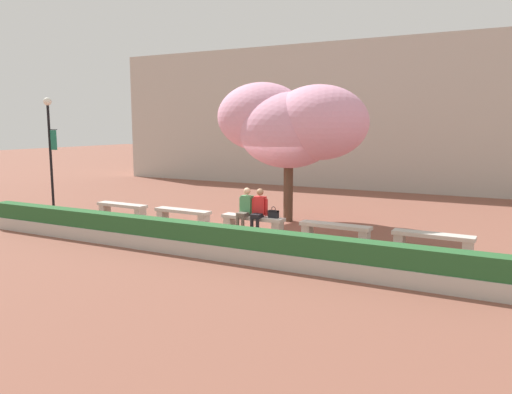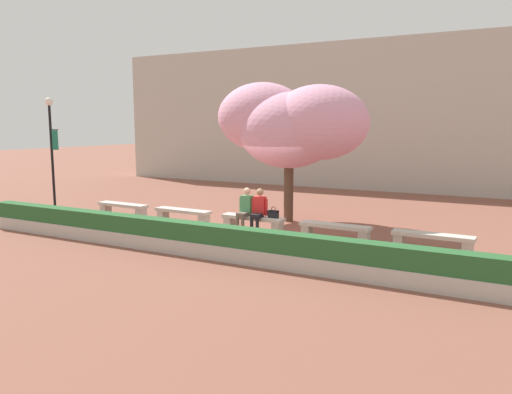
{
  "view_description": "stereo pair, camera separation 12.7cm",
  "coord_description": "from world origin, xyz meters",
  "px_view_note": "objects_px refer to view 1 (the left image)",
  "views": [
    {
      "loc": [
        6.86,
        -12.94,
        3.16
      ],
      "look_at": [
        0.0,
        0.2,
        1.0
      ],
      "focal_mm": 35.0,
      "sensor_mm": 36.0,
      "label": 1
    },
    {
      "loc": [
        6.97,
        -12.88,
        3.16
      ],
      "look_at": [
        0.0,
        0.2,
        1.0
      ],
      "focal_mm": 35.0,
      "sensor_mm": 36.0,
      "label": 2
    }
  ],
  "objects_px": {
    "stone_bench_near_west": "(183,214)",
    "cherry_tree_main": "(291,124)",
    "stone_bench_west_end": "(122,208)",
    "lamp_post_with_banner": "(50,144)",
    "stone_bench_center": "(253,221)",
    "person_seated_left": "(246,208)",
    "person_seated_right": "(259,209)",
    "stone_bench_near_east": "(335,229)",
    "handbag": "(273,214)",
    "stone_bench_east_end": "(433,239)"
  },
  "relations": [
    {
      "from": "stone_bench_near_east",
      "to": "cherry_tree_main",
      "type": "height_order",
      "value": "cherry_tree_main"
    },
    {
      "from": "stone_bench_center",
      "to": "stone_bench_east_end",
      "type": "xyz_separation_m",
      "value": [
        5.13,
        0.0,
        0.0
      ]
    },
    {
      "from": "stone_bench_near_west",
      "to": "handbag",
      "type": "height_order",
      "value": "handbag"
    },
    {
      "from": "person_seated_left",
      "to": "stone_bench_west_end",
      "type": "bearing_deg",
      "value": 179.38
    },
    {
      "from": "stone_bench_east_end",
      "to": "person_seated_left",
      "type": "xyz_separation_m",
      "value": [
        -5.36,
        -0.05,
        0.39
      ]
    },
    {
      "from": "stone_bench_center",
      "to": "stone_bench_near_east",
      "type": "distance_m",
      "value": 2.57
    },
    {
      "from": "lamp_post_with_banner",
      "to": "stone_bench_east_end",
      "type": "bearing_deg",
      "value": 2.23
    },
    {
      "from": "person_seated_left",
      "to": "lamp_post_with_banner",
      "type": "relative_size",
      "value": 0.31
    },
    {
      "from": "handbag",
      "to": "lamp_post_with_banner",
      "type": "bearing_deg",
      "value": -176.44
    },
    {
      "from": "lamp_post_with_banner",
      "to": "stone_bench_west_end",
      "type": "bearing_deg",
      "value": 10.35
    },
    {
      "from": "stone_bench_near_east",
      "to": "lamp_post_with_banner",
      "type": "relative_size",
      "value": 0.49
    },
    {
      "from": "stone_bench_west_end",
      "to": "handbag",
      "type": "bearing_deg",
      "value": 0.25
    },
    {
      "from": "lamp_post_with_banner",
      "to": "stone_bench_near_west",
      "type": "bearing_deg",
      "value": 5.43
    },
    {
      "from": "person_seated_left",
      "to": "handbag",
      "type": "xyz_separation_m",
      "value": [
        0.89,
        0.08,
        -0.12
      ]
    },
    {
      "from": "person_seated_left",
      "to": "cherry_tree_main",
      "type": "bearing_deg",
      "value": 74.02
    },
    {
      "from": "stone_bench_east_end",
      "to": "person_seated_right",
      "type": "xyz_separation_m",
      "value": [
        -4.91,
        -0.05,
        0.39
      ]
    },
    {
      "from": "stone_bench_center",
      "to": "person_seated_left",
      "type": "xyz_separation_m",
      "value": [
        -0.22,
        -0.05,
        0.39
      ]
    },
    {
      "from": "stone_bench_near_east",
      "to": "cherry_tree_main",
      "type": "distance_m",
      "value": 4.11
    },
    {
      "from": "stone_bench_west_end",
      "to": "cherry_tree_main",
      "type": "distance_m",
      "value": 6.48
    },
    {
      "from": "stone_bench_near_east",
      "to": "lamp_post_with_banner",
      "type": "height_order",
      "value": "lamp_post_with_banner"
    },
    {
      "from": "stone_bench_east_end",
      "to": "stone_bench_center",
      "type": "bearing_deg",
      "value": 180.0
    },
    {
      "from": "stone_bench_near_west",
      "to": "stone_bench_west_end",
      "type": "bearing_deg",
      "value": 180.0
    },
    {
      "from": "stone_bench_near_west",
      "to": "cherry_tree_main",
      "type": "distance_m",
      "value": 4.52
    },
    {
      "from": "person_seated_right",
      "to": "lamp_post_with_banner",
      "type": "relative_size",
      "value": 0.31
    },
    {
      "from": "stone_bench_near_east",
      "to": "lamp_post_with_banner",
      "type": "bearing_deg",
      "value": -177.22
    },
    {
      "from": "stone_bench_east_end",
      "to": "person_seated_right",
      "type": "bearing_deg",
      "value": -179.38
    },
    {
      "from": "cherry_tree_main",
      "to": "handbag",
      "type": "bearing_deg",
      "value": -80.51
    },
    {
      "from": "stone_bench_west_end",
      "to": "stone_bench_near_west",
      "type": "bearing_deg",
      "value": 0.0
    },
    {
      "from": "stone_bench_east_end",
      "to": "lamp_post_with_banner",
      "type": "distance_m",
      "value": 13.24
    },
    {
      "from": "stone_bench_west_end",
      "to": "stone_bench_near_west",
      "type": "relative_size",
      "value": 1.0
    },
    {
      "from": "cherry_tree_main",
      "to": "stone_bench_east_end",
      "type": "bearing_deg",
      "value": -22.06
    },
    {
      "from": "person_seated_right",
      "to": "stone_bench_near_east",
      "type": "bearing_deg",
      "value": 1.3
    },
    {
      "from": "stone_bench_center",
      "to": "person_seated_right",
      "type": "xyz_separation_m",
      "value": [
        0.22,
        -0.05,
        0.39
      ]
    },
    {
      "from": "stone_bench_near_west",
      "to": "lamp_post_with_banner",
      "type": "bearing_deg",
      "value": -174.57
    },
    {
      "from": "stone_bench_west_end",
      "to": "person_seated_right",
      "type": "height_order",
      "value": "person_seated_right"
    },
    {
      "from": "stone_bench_near_west",
      "to": "stone_bench_east_end",
      "type": "distance_m",
      "value": 7.7
    },
    {
      "from": "person_seated_left",
      "to": "cherry_tree_main",
      "type": "distance_m",
      "value": 3.23
    },
    {
      "from": "person_seated_right",
      "to": "cherry_tree_main",
      "type": "relative_size",
      "value": 0.25
    },
    {
      "from": "person_seated_left",
      "to": "cherry_tree_main",
      "type": "xyz_separation_m",
      "value": [
        0.57,
        1.99,
        2.47
      ]
    },
    {
      "from": "stone_bench_near_east",
      "to": "person_seated_left",
      "type": "xyz_separation_m",
      "value": [
        -2.79,
        -0.05,
        0.39
      ]
    },
    {
      "from": "stone_bench_center",
      "to": "person_seated_right",
      "type": "relative_size",
      "value": 1.56
    },
    {
      "from": "stone_bench_near_east",
      "to": "stone_bench_east_end",
      "type": "distance_m",
      "value": 2.57
    },
    {
      "from": "stone_bench_near_west",
      "to": "person_seated_left",
      "type": "xyz_separation_m",
      "value": [
        2.35,
        -0.05,
        0.39
      ]
    },
    {
      "from": "stone_bench_east_end",
      "to": "person_seated_right",
      "type": "relative_size",
      "value": 1.56
    },
    {
      "from": "stone_bench_east_end",
      "to": "cherry_tree_main",
      "type": "relative_size",
      "value": 0.4
    },
    {
      "from": "handbag",
      "to": "stone_bench_near_west",
      "type": "bearing_deg",
      "value": -179.56
    },
    {
      "from": "stone_bench_west_end",
      "to": "stone_bench_east_end",
      "type": "bearing_deg",
      "value": 0.0
    },
    {
      "from": "stone_bench_near_east",
      "to": "person_seated_right",
      "type": "xyz_separation_m",
      "value": [
        -2.34,
        -0.05,
        0.39
      ]
    },
    {
      "from": "stone_bench_west_end",
      "to": "cherry_tree_main",
      "type": "xyz_separation_m",
      "value": [
        5.48,
        1.94,
        2.86
      ]
    },
    {
      "from": "stone_bench_west_end",
      "to": "lamp_post_with_banner",
      "type": "distance_m",
      "value": 3.56
    }
  ]
}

